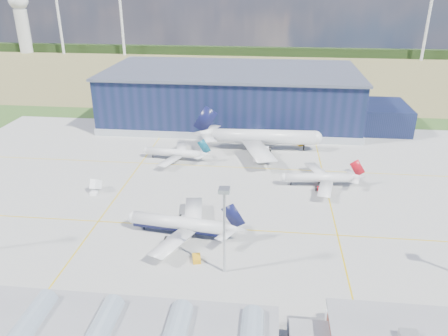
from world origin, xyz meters
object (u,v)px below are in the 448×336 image
at_px(airliner_navy, 179,217).
at_px(car_b, 314,330).
at_px(airliner_widebody, 263,130).
at_px(hangar, 237,98).
at_px(gse_tug_a, 197,259).
at_px(gse_tug_b, 346,325).
at_px(airliner_regional, 174,149).
at_px(gse_van_a, 341,318).
at_px(gse_tug_c, 300,144).
at_px(gse_van_c, 225,313).
at_px(light_mast_center, 224,217).
at_px(airstair, 96,187).
at_px(airliner_red, 319,173).

relative_size(airliner_navy, car_b, 9.36).
bearing_deg(airliner_widebody, airliner_navy, -109.26).
bearing_deg(car_b, hangar, 31.84).
xyz_separation_m(gse_tug_a, car_b, (28.03, -21.69, -0.07)).
relative_size(gse_tug_a, gse_tug_b, 1.01).
relative_size(airliner_regional, gse_van_a, 4.83).
distance_m(hangar, car_b, 145.88).
bearing_deg(gse_tug_c, gse_van_c, -125.38).
relative_size(airliner_navy, airliner_widebody, 0.64).
relative_size(hangar, airliner_widebody, 2.63).
bearing_deg(airliner_navy, car_b, 143.52).
relative_size(light_mast_center, gse_tug_c, 7.50).
distance_m(airliner_regional, gse_tug_b, 102.16).
xyz_separation_m(gse_tug_b, car_b, (-6.63, -2.00, -0.09)).
relative_size(airliner_widebody, gse_tug_a, 16.66).
distance_m(hangar, airliner_widebody, 42.33).
xyz_separation_m(light_mast_center, gse_van_c, (1.86, -16.00, -14.09)).
bearing_deg(airstair, car_b, -35.09).
bearing_deg(gse_tug_b, gse_van_a, 149.55).
height_order(light_mast_center, gse_tug_b, light_mast_center).
distance_m(airliner_red, car_b, 70.44).
relative_size(airliner_regional, gse_van_c, 5.10).
xyz_separation_m(gse_tug_a, gse_tug_c, (30.39, 88.31, -0.02)).
bearing_deg(car_b, airliner_regional, 49.66).
xyz_separation_m(gse_tug_a, gse_tug_b, (34.65, -19.69, 0.02)).
xyz_separation_m(airliner_widebody, gse_van_c, (-5.11, -101.00, -7.64)).
distance_m(airliner_red, gse_van_a, 66.72).
distance_m(gse_tug_a, car_b, 35.44).
distance_m(airliner_widebody, gse_van_c, 101.42).
xyz_separation_m(airliner_regional, airstair, (-20.19, -30.52, -3.05)).
height_order(gse_tug_a, gse_van_a, gse_van_a).
relative_size(light_mast_center, airstair, 4.59).
xyz_separation_m(light_mast_center, car_b, (20.51, -18.00, -14.82)).
xyz_separation_m(hangar, airliner_regional, (-20.68, -54.80, -6.96)).
height_order(airliner_navy, airliner_regional, airliner_navy).
bearing_deg(airliner_regional, gse_tug_c, -150.58).
xyz_separation_m(gse_tug_b, gse_van_c, (-25.28, 0.00, 0.64)).
height_order(light_mast_center, airliner_red, light_mast_center).
relative_size(airliner_red, airliner_widebody, 0.54).
xyz_separation_m(gse_tug_c, car_b, (-2.37, -110.00, -0.05)).
distance_m(gse_tug_a, gse_van_a, 38.33).
height_order(gse_van_a, gse_van_c, gse_van_c).
bearing_deg(light_mast_center, gse_tug_c, 76.03).
distance_m(airliner_red, airliner_widebody, 38.89).
height_order(light_mast_center, gse_van_c, light_mast_center).
bearing_deg(airliner_navy, light_mast_center, 139.97).
distance_m(hangar, gse_tug_a, 121.60).
bearing_deg(gse_tug_a, gse_tug_c, 57.78).
distance_m(gse_tug_a, gse_tug_c, 93.39).
relative_size(gse_tug_b, gse_van_a, 0.55).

